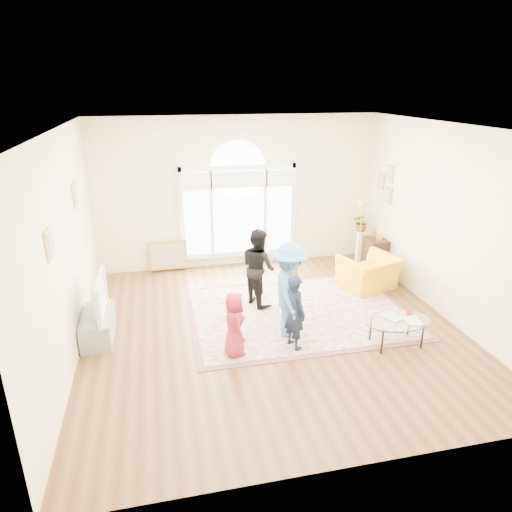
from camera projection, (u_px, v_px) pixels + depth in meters
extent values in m
plane|color=#573318|center=(272.00, 328.00, 7.51)|extent=(6.00, 6.00, 0.00)
plane|color=#EFE6BF|center=(238.00, 193.00, 9.69)|extent=(6.00, 0.00, 6.00)
plane|color=#EFE6BF|center=(355.00, 335.00, 4.21)|extent=(6.00, 0.00, 6.00)
plane|color=#EFE6BF|center=(65.00, 251.00, 6.34)|extent=(0.00, 6.00, 6.00)
plane|color=#EFE6BF|center=(448.00, 224.00, 7.56)|extent=(0.00, 6.00, 6.00)
plane|color=white|center=(275.00, 128.00, 6.38)|extent=(6.00, 6.00, 0.00)
cube|color=white|center=(239.00, 253.00, 10.13)|extent=(2.50, 0.08, 0.10)
cube|color=white|center=(238.00, 167.00, 9.46)|extent=(2.50, 0.08, 0.10)
cube|color=white|center=(181.00, 215.00, 9.55)|extent=(0.10, 0.08, 2.00)
cube|color=white|center=(293.00, 209.00, 10.04)|extent=(0.10, 0.08, 2.00)
cube|color=#C6E2FF|center=(197.00, 214.00, 9.61)|extent=(0.55, 0.02, 1.80)
cube|color=#C6E2FF|center=(279.00, 209.00, 9.97)|extent=(0.55, 0.02, 1.80)
cube|color=#C6E2FF|center=(239.00, 212.00, 9.79)|extent=(1.10, 0.02, 1.80)
cylinder|color=#C6E2FF|center=(238.00, 170.00, 9.47)|extent=(1.20, 0.02, 1.20)
cube|color=white|center=(212.00, 213.00, 9.66)|extent=(0.07, 0.04, 1.80)
cube|color=white|center=(265.00, 210.00, 9.90)|extent=(0.07, 0.04, 1.80)
cube|color=white|center=(196.00, 181.00, 9.28)|extent=(0.65, 0.12, 0.35)
cube|color=white|center=(239.00, 179.00, 9.47)|extent=(1.20, 0.12, 0.35)
cube|color=white|center=(280.00, 177.00, 9.65)|extent=(0.65, 0.12, 0.35)
cube|color=tan|center=(75.00, 195.00, 7.35)|extent=(0.03, 0.34, 0.40)
cube|color=#ADA38E|center=(76.00, 195.00, 7.36)|extent=(0.01, 0.28, 0.34)
cube|color=tan|center=(49.00, 244.00, 5.38)|extent=(0.03, 0.30, 0.36)
cube|color=#ADA38E|center=(51.00, 244.00, 5.38)|extent=(0.01, 0.24, 0.30)
cube|color=tan|center=(390.00, 174.00, 9.27)|extent=(0.03, 0.28, 0.34)
cube|color=#ADA38E|center=(389.00, 174.00, 9.26)|extent=(0.01, 0.22, 0.28)
cube|color=tan|center=(388.00, 195.00, 9.42)|extent=(0.03, 0.28, 0.34)
cube|color=#ADA38E|center=(387.00, 195.00, 9.41)|extent=(0.01, 0.22, 0.28)
cube|color=tan|center=(381.00, 181.00, 9.66)|extent=(0.03, 0.26, 0.32)
cube|color=#ADA38E|center=(380.00, 181.00, 9.66)|extent=(0.01, 0.20, 0.26)
cube|color=beige|center=(298.00, 312.00, 8.01)|extent=(3.60, 2.60, 0.02)
cube|color=brown|center=(298.00, 313.00, 8.01)|extent=(3.80, 2.80, 0.01)
cube|color=gray|center=(98.00, 326.00, 7.16)|extent=(0.45, 1.00, 0.42)
imported|color=black|center=(94.00, 296.00, 6.97)|extent=(0.14, 1.07, 0.61)
cube|color=#59ECC5|center=(100.00, 296.00, 6.99)|extent=(0.02, 0.87, 0.50)
ellipsoid|color=silver|center=(398.00, 321.00, 6.91)|extent=(1.05, 0.68, 0.02)
cylinder|color=black|center=(409.00, 324.00, 7.23)|extent=(0.03, 0.03, 0.40)
cylinder|color=black|center=(371.00, 329.00, 7.09)|extent=(0.03, 0.03, 0.40)
cylinder|color=black|center=(422.00, 337.00, 6.88)|extent=(0.03, 0.03, 0.40)
cylinder|color=black|center=(382.00, 342.00, 6.74)|extent=(0.03, 0.03, 0.40)
imported|color=#B2A58C|center=(388.00, 319.00, 6.91)|extent=(0.30, 0.35, 0.03)
imported|color=#B2A58C|center=(406.00, 321.00, 6.85)|extent=(0.26, 0.32, 0.02)
cylinder|color=red|center=(409.00, 312.00, 7.02)|extent=(0.07, 0.07, 0.12)
imported|color=yellow|center=(369.00, 273.00, 8.87)|extent=(1.23, 1.15, 0.66)
cube|color=black|center=(375.00, 254.00, 9.77)|extent=(0.40, 0.50, 0.70)
cylinder|color=black|center=(357.00, 268.00, 9.95)|extent=(0.20, 0.20, 0.02)
cylinder|color=#B3833C|center=(360.00, 239.00, 9.72)|extent=(0.02, 0.02, 1.35)
cone|color=#CCB284|center=(362.00, 206.00, 9.46)|extent=(0.25, 0.25, 0.22)
cylinder|color=white|center=(360.00, 246.00, 10.27)|extent=(0.20, 0.20, 0.70)
imported|color=#33722D|center=(362.00, 222.00, 10.07)|extent=(0.49, 0.47, 0.43)
cube|color=tan|center=(169.00, 270.00, 9.85)|extent=(0.80, 0.14, 0.62)
imported|color=#B0223A|center=(234.00, 324.00, 6.61)|extent=(0.39, 0.53, 0.98)
imported|color=#162036|center=(295.00, 312.00, 6.76)|extent=(0.40, 0.49, 1.17)
imported|color=black|center=(258.00, 267.00, 8.11)|extent=(0.75, 0.83, 1.41)
imported|color=#E4A3B4|center=(291.00, 287.00, 7.43)|extent=(0.45, 0.82, 1.32)
imported|color=#4E89BE|center=(289.00, 290.00, 7.05)|extent=(0.72, 1.07, 1.53)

